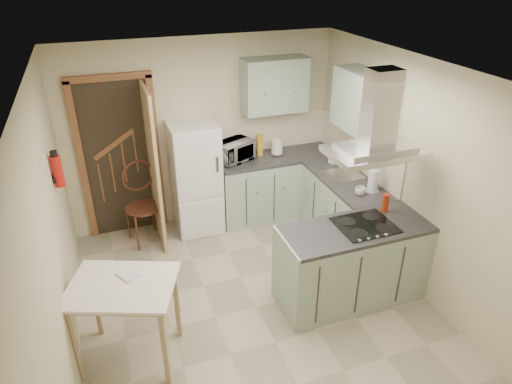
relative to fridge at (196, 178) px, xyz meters
name	(u,v)px	position (x,y,z in m)	size (l,w,h in m)	color
floor	(256,307)	(0.20, -1.80, -0.75)	(4.20, 4.20, 0.00)	tan
ceiling	(257,74)	(0.20, -1.80, 1.75)	(4.20, 4.20, 0.00)	silver
back_wall	(203,133)	(0.20, 0.30, 0.50)	(3.60, 3.60, 0.00)	beige
left_wall	(53,243)	(-1.60, -1.80, 0.50)	(4.20, 4.20, 0.00)	beige
right_wall	(414,178)	(2.00, -1.80, 0.50)	(4.20, 4.20, 0.00)	beige
doorway	(120,159)	(-0.90, 0.27, 0.30)	(1.10, 0.12, 2.10)	brown
fridge	(196,178)	(0.00, 0.00, 0.00)	(0.60, 0.60, 1.50)	white
counter_back	(257,188)	(0.86, 0.00, -0.30)	(1.08, 0.60, 0.90)	#9EB2A0
counter_right	(333,200)	(1.70, -0.68, -0.30)	(0.60, 1.95, 0.90)	#9EB2A0
splashback	(270,132)	(1.16, 0.29, 0.40)	(1.68, 0.02, 0.50)	beige
wall_cabinet_back	(275,85)	(1.15, 0.12, 1.10)	(0.85, 0.35, 0.70)	#9EB2A0
wall_cabinet_right	(364,103)	(1.82, -0.95, 1.10)	(0.35, 0.90, 0.70)	#9EB2A0
peninsula	(352,263)	(1.22, -1.98, -0.30)	(1.55, 0.65, 0.90)	#9EB2A0
hob	(365,225)	(1.32, -1.98, 0.16)	(0.58, 0.50, 0.01)	black
extractor_hood	(375,152)	(1.32, -1.98, 0.97)	(0.90, 0.55, 0.10)	silver
sink	(343,175)	(1.70, -0.85, 0.16)	(0.45, 0.40, 0.01)	silver
fire_extinguisher	(57,171)	(-1.54, -0.90, 0.75)	(0.10, 0.10, 0.32)	#B2140F
drop_leaf_table	(128,322)	(-1.13, -2.03, -0.32)	(0.91, 0.68, 0.85)	tan
bentwood_chair	(143,208)	(-0.72, -0.09, -0.26)	(0.44, 0.44, 0.98)	#4A2018
microwave	(234,151)	(0.56, 0.05, 0.29)	(0.49, 0.33, 0.27)	black
kettle	(277,147)	(1.17, 0.04, 0.27)	(0.16, 0.16, 0.23)	white
cereal_box	(260,145)	(0.96, 0.15, 0.28)	(0.07, 0.17, 0.26)	gold
soap_bottle	(334,156)	(1.77, -0.47, 0.25)	(0.09, 0.09, 0.20)	silver
paper_towel	(373,180)	(1.80, -1.36, 0.30)	(0.11, 0.11, 0.29)	silver
cup	(360,191)	(1.63, -1.38, 0.20)	(0.12, 0.12, 0.10)	silver
red_bottle	(385,203)	(1.68, -1.80, 0.25)	(0.07, 0.07, 0.21)	red
book	(121,275)	(-1.12, -1.95, 0.14)	(0.14, 0.19, 0.09)	#A4363E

